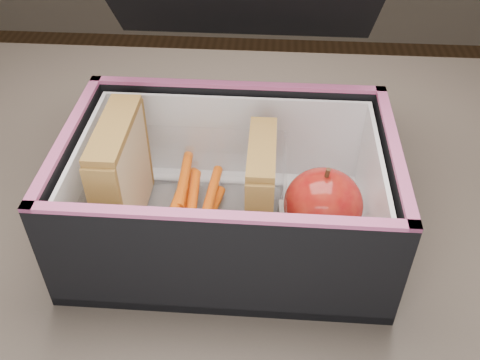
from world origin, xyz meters
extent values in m
cube|color=brown|center=(0.00, 0.00, 0.73)|extent=(1.20, 0.80, 0.03)
cube|color=tan|center=(-0.07, -0.01, 0.82)|extent=(0.01, 0.10, 0.11)
cube|color=#CD6874|center=(-0.06, -0.01, 0.82)|extent=(0.01, 0.10, 0.10)
cube|color=tan|center=(-0.06, -0.01, 0.82)|extent=(0.01, 0.10, 0.11)
cube|color=#8D5E24|center=(-0.06, -0.01, 0.88)|extent=(0.03, 0.10, 0.01)
cube|color=tan|center=(0.06, -0.01, 0.81)|extent=(0.01, 0.09, 0.09)
cube|color=#CD6874|center=(0.07, -0.01, 0.81)|extent=(0.01, 0.08, 0.09)
cube|color=tan|center=(0.08, -0.01, 0.81)|extent=(0.01, 0.09, 0.09)
cube|color=#8D5E24|center=(0.07, -0.01, 0.86)|extent=(0.03, 0.09, 0.01)
cylinder|color=#F13C00|center=(-0.01, 0.02, 0.77)|extent=(0.01, 0.08, 0.01)
cylinder|color=#F13C00|center=(0.00, 0.00, 0.78)|extent=(0.01, 0.08, 0.01)
cylinder|color=#F13C00|center=(-0.01, 0.02, 0.80)|extent=(0.01, 0.08, 0.01)
cylinder|color=#F13C00|center=(0.02, -0.01, 0.77)|extent=(0.03, 0.08, 0.01)
cylinder|color=#F13C00|center=(0.02, 0.01, 0.78)|extent=(0.02, 0.08, 0.01)
cylinder|color=#F13C00|center=(-0.01, -0.03, 0.80)|extent=(0.02, 0.08, 0.01)
cube|color=white|center=(0.12, -0.01, 0.77)|extent=(0.07, 0.08, 0.01)
ellipsoid|color=#8B000A|center=(0.13, -0.02, 0.81)|extent=(0.09, 0.09, 0.07)
cylinder|color=#492F1A|center=(0.13, -0.02, 0.85)|extent=(0.01, 0.01, 0.01)
camera|label=1|loc=(0.08, -0.40, 1.16)|focal=40.00mm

